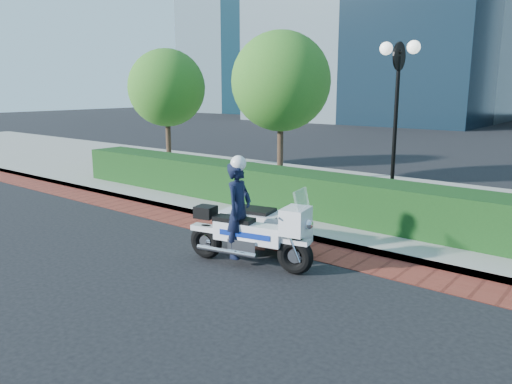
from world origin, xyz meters
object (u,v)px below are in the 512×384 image
Objects in this scene: lamppost at (397,100)px; tree_a at (167,88)px; tree_b at (281,82)px; police_motorcycle at (253,224)px.

lamppost is 0.92× the size of tree_a.
tree_b is (5.50, 0.00, 0.21)m from tree_a.
lamppost is 10.09m from tree_a.
tree_b is (-4.50, 1.30, 0.48)m from lamppost.
tree_a is (-10.00, 1.30, 0.26)m from lamppost.
tree_b is 1.93× the size of police_motorcycle.
lamppost is 4.71m from tree_b.
tree_a is 11.47m from police_motorcycle.
police_motorcycle is at bearing -33.44° from tree_a.
tree_b is at bearing 163.89° from lamppost.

